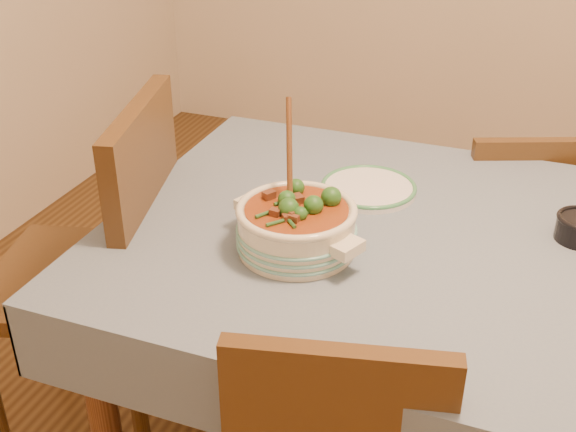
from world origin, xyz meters
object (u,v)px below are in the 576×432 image
object	(u,v)px
white_plate	(369,188)
chair_left	(108,260)
dining_table	(469,283)
stew_casserole	(296,224)
chair_far	(513,231)

from	to	relation	value
white_plate	chair_left	xyz separation A→B (m)	(-0.63, -0.27, -0.20)
dining_table	stew_casserole	world-z (taller)	stew_casserole
dining_table	white_plate	bearing A→B (deg)	147.86
white_plate	chair_far	distance (m)	0.66
dining_table	chair_far	size ratio (longest dim) A/B	2.07
stew_casserole	dining_table	bearing A→B (deg)	21.26
dining_table	chair_left	size ratio (longest dim) A/B	1.67
chair_far	stew_casserole	bearing A→B (deg)	39.48
dining_table	chair_left	distance (m)	0.93
dining_table	white_plate	xyz separation A→B (m)	(-0.29, 0.18, 0.10)
stew_casserole	white_plate	size ratio (longest dim) A/B	1.15
dining_table	stew_casserole	bearing A→B (deg)	-158.74
dining_table	chair_left	bearing A→B (deg)	-174.58
dining_table	white_plate	world-z (taller)	white_plate
chair_far	chair_left	size ratio (longest dim) A/B	0.81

